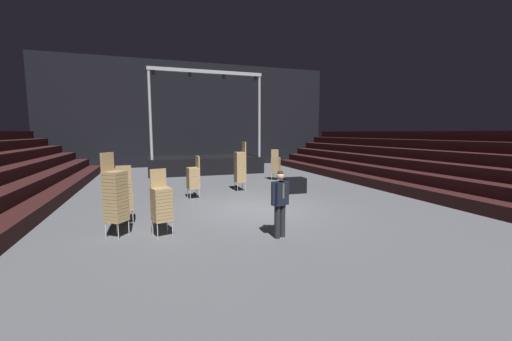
# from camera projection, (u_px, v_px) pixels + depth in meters

# --- Properties ---
(ground_plane) EXTENTS (22.00, 30.00, 0.10)m
(ground_plane) POSITION_uv_depth(u_px,v_px,m) (256.00, 210.00, 10.74)
(ground_plane) COLOR #515459
(arena_end_wall) EXTENTS (22.00, 0.30, 8.00)m
(arena_end_wall) POSITION_uv_depth(u_px,v_px,m) (194.00, 115.00, 24.34)
(arena_end_wall) COLOR black
(arena_end_wall) RESTS_ON ground_plane
(bleacher_bank_right) EXTENTS (4.50, 24.00, 2.70)m
(bleacher_bank_right) POSITION_uv_depth(u_px,v_px,m) (428.00, 160.00, 14.31)
(bleacher_bank_right) COLOR black
(bleacher_bank_right) RESTS_ON ground_plane
(stage_riser) EXTENTS (7.12, 3.39, 6.32)m
(stage_riser) POSITION_uv_depth(u_px,v_px,m) (205.00, 163.00, 20.48)
(stage_riser) COLOR black
(stage_riser) RESTS_ON ground_plane
(man_with_tie) EXTENTS (0.56, 0.36, 1.70)m
(man_with_tie) POSITION_uv_depth(u_px,v_px,m) (280.00, 200.00, 7.71)
(man_with_tie) COLOR black
(man_with_tie) RESTS_ON ground_plane
(chair_stack_front_left) EXTENTS (0.50, 0.50, 1.71)m
(chair_stack_front_left) POSITION_uv_depth(u_px,v_px,m) (193.00, 177.00, 12.35)
(chair_stack_front_left) COLOR #B2B5BA
(chair_stack_front_left) RESTS_ON ground_plane
(chair_stack_front_right) EXTENTS (0.49, 0.49, 1.71)m
(chair_stack_front_right) POSITION_uv_depth(u_px,v_px,m) (124.00, 194.00, 8.93)
(chair_stack_front_right) COLOR #B2B5BA
(chair_stack_front_right) RESTS_ON ground_plane
(chair_stack_mid_left) EXTENTS (0.47, 0.47, 2.22)m
(chair_stack_mid_left) POSITION_uv_depth(u_px,v_px,m) (240.00, 166.00, 13.94)
(chair_stack_mid_left) COLOR #B2B5BA
(chair_stack_mid_left) RESTS_ON ground_plane
(chair_stack_mid_right) EXTENTS (0.62, 0.62, 1.71)m
(chair_stack_mid_right) POSITION_uv_depth(u_px,v_px,m) (276.00, 165.00, 17.22)
(chair_stack_mid_right) COLOR #B2B5BA
(chair_stack_mid_right) RESTS_ON ground_plane
(chair_stack_mid_centre) EXTENTS (0.55, 0.55, 1.71)m
(chair_stack_mid_centre) POSITION_uv_depth(u_px,v_px,m) (161.00, 203.00, 7.83)
(chair_stack_mid_centre) COLOR #B2B5BA
(chair_stack_mid_centre) RESTS_ON ground_plane
(chair_stack_rear_left) EXTENTS (0.61, 0.61, 2.14)m
(chair_stack_rear_left) POSITION_uv_depth(u_px,v_px,m) (115.00, 195.00, 7.76)
(chair_stack_rear_left) COLOR #B2B5BA
(chair_stack_rear_left) RESTS_ON ground_plane
(equipment_road_case) EXTENTS (0.93, 0.64, 0.66)m
(equipment_road_case) POSITION_uv_depth(u_px,v_px,m) (295.00, 185.00, 13.58)
(equipment_road_case) COLOR black
(equipment_road_case) RESTS_ON ground_plane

